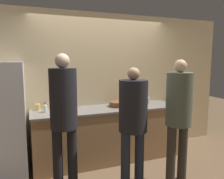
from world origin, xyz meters
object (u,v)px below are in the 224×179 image
fruit_bowl (120,104)px  person_right (179,110)px  bottle_clear (45,109)px  person_center (133,115)px  person_left (64,111)px  utensil_crock (146,100)px  bottle_amber (136,100)px  cup_yellow (38,107)px

fruit_bowl → person_right: bearing=-68.7°
bottle_clear → person_center: bearing=-41.5°
person_left → utensil_crock: bearing=26.4°
utensil_crock → bottle_amber: utensil_crock is taller
person_center → bottle_amber: person_center is taller
fruit_bowl → person_left: bearing=-144.4°
person_right → fruit_bowl: person_right is taller
person_left → person_right: (1.54, -0.32, -0.04)m
fruit_bowl → person_center: bearing=-102.1°
utensil_crock → cup_yellow: size_ratio=2.89×
bottle_clear → utensil_crock: bearing=2.1°
bottle_amber → cup_yellow: size_ratio=2.34×
cup_yellow → bottle_amber: bearing=-6.5°
person_left → cup_yellow: 1.03m
fruit_bowl → cup_yellow: bearing=172.2°
bottle_clear → bottle_amber: (1.63, 0.02, 0.03)m
person_left → cup_yellow: person_left is taller
bottle_clear → person_left: bearing=-76.7°
utensil_crock → fruit_bowl: bearing=-175.5°
bottle_amber → person_right: bearing=-85.1°
person_center → utensil_crock: person_center is taller
utensil_crock → cup_yellow: 1.97m
person_left → person_center: person_left is taller
bottle_amber → cup_yellow: (-1.73, 0.20, -0.04)m
person_center → cup_yellow: size_ratio=16.55×
cup_yellow → fruit_bowl: bearing=-7.8°
person_left → bottle_amber: 1.65m
person_center → utensil_crock: bearing=52.5°
person_right → bottle_clear: person_right is taller
bottle_clear → cup_yellow: 0.24m
person_left → fruit_bowl: 1.37m
bottle_amber → cup_yellow: bearing=173.5°
person_left → cup_yellow: bearing=106.2°
person_center → person_right: size_ratio=0.94×
person_right → fruit_bowl: bearing=111.3°
person_right → utensil_crock: (0.14, 1.15, -0.07)m
person_center → fruit_bowl: 1.00m
person_left → cup_yellow: (-0.28, 0.98, -0.12)m
person_left → fruit_bowl: (1.11, 0.79, -0.13)m
person_left → utensil_crock: person_left is taller
person_left → utensil_crock: size_ratio=6.35×
person_center → bottle_amber: bearing=60.6°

